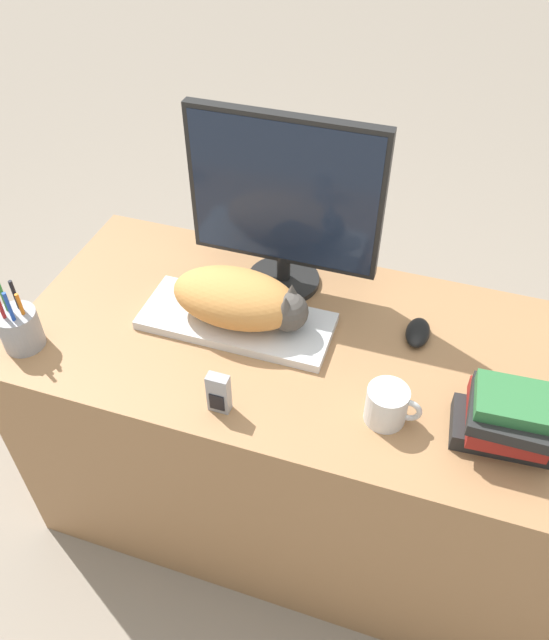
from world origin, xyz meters
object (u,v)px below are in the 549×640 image
object	(u,v)px
coffee_mug	(388,405)
pen_cup	(20,328)
book_stack	(509,418)
computer_mouse	(418,332)
phone	(219,393)
keyboard	(237,321)
monitor	(284,201)
cat	(242,299)

from	to	relation	value
coffee_mug	pen_cup	world-z (taller)	pen_cup
book_stack	computer_mouse	bearing A→B (deg)	131.15
computer_mouse	phone	world-z (taller)	phone
keyboard	computer_mouse	bearing A→B (deg)	12.51
monitor	phone	world-z (taller)	monitor
coffee_mug	monitor	bearing A→B (deg)	133.52
monitor	book_stack	world-z (taller)	monitor
cat	monitor	bearing A→B (deg)	77.20
monitor	book_stack	distance (m)	0.70
monitor	book_stack	size ratio (longest dim) A/B	2.21
computer_mouse	coffee_mug	distance (m)	0.27
monitor	phone	distance (m)	0.50
keyboard	pen_cup	world-z (taller)	pen_cup
monitor	coffee_mug	bearing A→B (deg)	-46.48
keyboard	coffee_mug	bearing A→B (deg)	-23.00
monitor	pen_cup	size ratio (longest dim) A/B	2.39
cat	computer_mouse	distance (m)	0.43
pen_cup	phone	bearing A→B (deg)	-3.96
coffee_mug	phone	size ratio (longest dim) A/B	1.18
cat	coffee_mug	world-z (taller)	cat
cat	keyboard	bearing A→B (deg)	-180.00
keyboard	coffee_mug	world-z (taller)	coffee_mug
monitor	cat	bearing A→B (deg)	-102.80
computer_mouse	pen_cup	size ratio (longest dim) A/B	0.51
keyboard	monitor	distance (m)	0.32
cat	monitor	size ratio (longest dim) A/B	0.70
phone	book_stack	bearing A→B (deg)	10.65
computer_mouse	coffee_mug	xyz separation A→B (m)	(-0.03, -0.27, 0.03)
keyboard	book_stack	xyz separation A→B (m)	(0.65, -0.15, 0.05)
cat	coffee_mug	size ratio (longest dim) A/B	2.82
keyboard	book_stack	size ratio (longest dim) A/B	2.18
keyboard	book_stack	distance (m)	0.66
keyboard	phone	size ratio (longest dim) A/B	4.68
pen_cup	book_stack	size ratio (longest dim) A/B	0.93
cat	book_stack	world-z (taller)	cat
coffee_mug	book_stack	distance (m)	0.24
computer_mouse	book_stack	size ratio (longest dim) A/B	0.47
monitor	coffee_mug	xyz separation A→B (m)	(0.35, -0.36, -0.21)
coffee_mug	cat	bearing A→B (deg)	156.16
keyboard	monitor	world-z (taller)	monitor
cat	coffee_mug	distance (m)	0.43
book_stack	pen_cup	bearing A→B (deg)	-176.14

